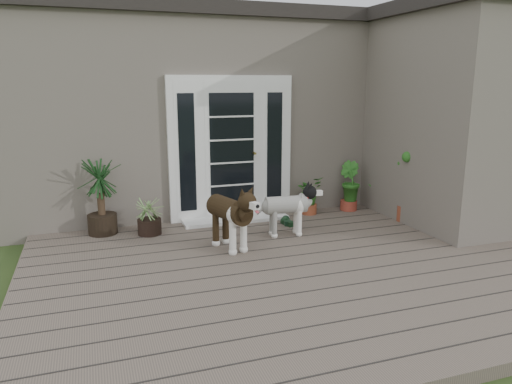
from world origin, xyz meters
name	(u,v)px	position (x,y,z in m)	size (l,w,h in m)	color
deck	(303,270)	(0.00, 0.40, 0.06)	(6.20, 4.60, 0.12)	#6B5B4C
house_main	(211,116)	(0.00, 4.65, 1.55)	(7.40, 4.00, 3.10)	#665E54
roof_main	(209,24)	(0.00, 4.65, 3.20)	(7.60, 4.20, 0.20)	#2D2826
house_wing	(452,125)	(2.90, 1.50, 1.55)	(1.60, 2.40, 3.10)	#665E54
roof_wing	(463,7)	(2.90, 1.50, 3.20)	(1.80, 2.60, 0.20)	#2D2826
door_unit	(231,149)	(-0.20, 2.60, 1.19)	(1.90, 0.14, 2.15)	white
door_step	(236,219)	(-0.20, 2.40, 0.14)	(1.60, 0.40, 0.05)	white
brindle_dog	(229,220)	(-0.63, 1.22, 0.49)	(0.38, 0.89, 0.74)	#332412
white_dog	(286,213)	(0.24, 1.50, 0.44)	(0.32, 0.76, 0.63)	beige
spider_plant	(149,214)	(-1.51, 2.16, 0.41)	(0.54, 0.54, 0.58)	#9FBB73
yucca	(101,196)	(-2.12, 2.40, 0.66)	(0.75, 0.75, 1.08)	#113417
herb_a	(309,198)	(1.02, 2.40, 0.37)	(0.40, 0.40, 0.51)	#1E5919
herb_b	(349,192)	(1.73, 2.40, 0.41)	(0.39, 0.39, 0.59)	#2E621C
herb_c	(377,189)	(2.26, 2.40, 0.44)	(0.41, 0.41, 0.64)	#1B5317
sapling	(411,165)	(2.25, 1.56, 0.97)	(0.50, 0.50, 1.71)	#174E16
clog_left	(288,222)	(0.46, 1.94, 0.16)	(0.13, 0.29, 0.09)	black
clog_right	(287,221)	(0.46, 1.99, 0.16)	(0.14, 0.29, 0.09)	black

